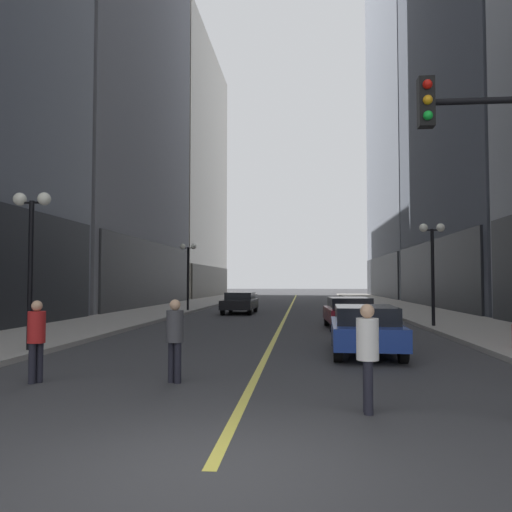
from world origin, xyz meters
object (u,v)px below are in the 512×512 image
object	(u,v)px
pedestrian_in_white_shirt	(368,350)
street_lamp_right_mid	(432,251)
car_blue	(365,328)
pedestrian_with_orange_bag	(175,334)
street_lamp_left_far	(188,262)
car_maroon	(349,312)
pedestrian_in_red_jacket	(36,335)
car_black	(240,302)
street_lamp_left_near	(31,235)

from	to	relation	value
pedestrian_in_white_shirt	street_lamp_right_mid	distance (m)	15.21
car_blue	pedestrian_with_orange_bag	world-z (taller)	pedestrian_with_orange_bag
pedestrian_in_white_shirt	pedestrian_with_orange_bag	bearing A→B (deg)	149.14
pedestrian_in_white_shirt	street_lamp_left_far	bearing A→B (deg)	108.42
car_maroon	pedestrian_with_orange_bag	distance (m)	13.02
pedestrian_with_orange_bag	street_lamp_left_far	world-z (taller)	street_lamp_left_far
car_maroon	street_lamp_left_far	xyz separation A→B (m)	(-9.31, 10.80, 2.54)
pedestrian_in_white_shirt	car_blue	bearing A→B (deg)	83.70
car_blue	street_lamp_right_mid	size ratio (longest dim) A/B	1.06
car_maroon	pedestrian_in_white_shirt	distance (m)	14.36
pedestrian_with_orange_bag	pedestrian_in_red_jacket	bearing A→B (deg)	-174.22
car_black	street_lamp_left_near	distance (m)	19.35
street_lamp_left_far	street_lamp_right_mid	distance (m)	16.72
street_lamp_left_far	pedestrian_in_red_jacket	bearing A→B (deg)	-84.74
car_maroon	street_lamp_left_far	size ratio (longest dim) A/B	0.99
car_blue	street_lamp_left_near	world-z (taller)	street_lamp_left_near
street_lamp_left_near	street_lamp_left_far	xyz separation A→B (m)	(0.00, 19.62, 0.00)
car_black	pedestrian_in_red_jacket	world-z (taller)	pedestrian_in_red_jacket
pedestrian_in_red_jacket	street_lamp_right_mid	bearing A→B (deg)	49.67
car_black	pedestrian_with_orange_bag	distance (m)	22.32
car_maroon	pedestrian_with_orange_bag	xyz separation A→B (m)	(-4.45, -12.23, 0.23)
car_blue	pedestrian_in_white_shirt	size ratio (longest dim) A/B	2.85
pedestrian_with_orange_bag	street_lamp_left_near	distance (m)	6.37
car_black	pedestrian_with_orange_bag	world-z (taller)	pedestrian_with_orange_bag
car_blue	pedestrian_with_orange_bag	xyz separation A→B (m)	(-4.23, -4.47, 0.23)
pedestrian_with_orange_bag	street_lamp_right_mid	world-z (taller)	street_lamp_right_mid
street_lamp_left_far	pedestrian_in_white_shirt	bearing A→B (deg)	-71.58
street_lamp_left_near	street_lamp_right_mid	world-z (taller)	same
car_black	street_lamp_right_mid	world-z (taller)	street_lamp_right_mid
pedestrian_in_red_jacket	pedestrian_with_orange_bag	xyz separation A→B (m)	(2.71, 0.27, 0.01)
pedestrian_in_white_shirt	street_lamp_left_near	world-z (taller)	street_lamp_left_near
car_maroon	street_lamp_right_mid	distance (m)	4.31
street_lamp_right_mid	street_lamp_left_near	bearing A→B (deg)	-145.31
street_lamp_left_near	street_lamp_left_far	bearing A→B (deg)	90.00
pedestrian_in_white_shirt	street_lamp_left_far	xyz separation A→B (m)	(-8.37, 25.13, 2.30)
car_blue	street_lamp_left_far	distance (m)	20.82
street_lamp_right_mid	street_lamp_left_far	bearing A→B (deg)	139.95
car_maroon	street_lamp_right_mid	world-z (taller)	street_lamp_right_mid
car_maroon	street_lamp_left_far	distance (m)	14.48
car_blue	pedestrian_in_white_shirt	distance (m)	6.61
car_blue	street_lamp_right_mid	world-z (taller)	street_lamp_right_mid
pedestrian_in_white_shirt	street_lamp_right_mid	world-z (taller)	street_lamp_right_mid
car_blue	car_maroon	size ratio (longest dim) A/B	1.08
pedestrian_with_orange_bag	street_lamp_left_near	size ratio (longest dim) A/B	0.37
street_lamp_left_near	car_blue	bearing A→B (deg)	6.63
pedestrian_with_orange_bag	street_lamp_left_near	bearing A→B (deg)	144.91
street_lamp_left_near	street_lamp_right_mid	size ratio (longest dim) A/B	1.00
car_maroon	pedestrian_in_red_jacket	xyz separation A→B (m)	(-7.17, -12.51, 0.22)
pedestrian_in_red_jacket	car_blue	bearing A→B (deg)	34.35
pedestrian_in_red_jacket	pedestrian_with_orange_bag	distance (m)	2.73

